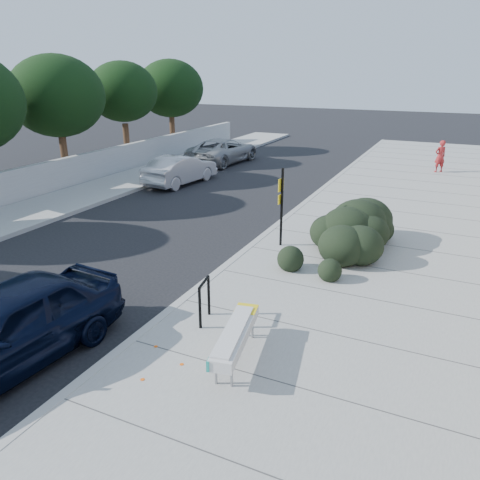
% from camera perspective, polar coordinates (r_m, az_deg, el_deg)
% --- Properties ---
extents(ground, '(120.00, 120.00, 0.00)m').
position_cam_1_polar(ground, '(11.69, -6.98, -7.85)').
color(ground, black).
rests_on(ground, ground).
extents(sidewalk_near, '(11.20, 50.00, 0.15)m').
position_cam_1_polar(sidewalk_near, '(14.69, 23.23, -3.06)').
color(sidewalk_near, gray).
rests_on(sidewalk_near, ground).
extents(sidewalk_far, '(3.00, 50.00, 0.15)m').
position_cam_1_polar(sidewalk_far, '(21.08, -22.01, 3.90)').
color(sidewalk_far, gray).
rests_on(sidewalk_far, ground).
extents(curb_near, '(0.22, 50.00, 0.17)m').
position_cam_1_polar(curb_near, '(15.73, 2.61, 0.17)').
color(curb_near, '#9E9E99').
rests_on(curb_near, ground).
extents(curb_far, '(0.22, 50.00, 0.17)m').
position_cam_1_polar(curb_far, '(20.03, -19.05, 3.50)').
color(curb_far, '#9E9E99').
rests_on(curb_far, ground).
extents(far_wall, '(0.30, 40.00, 1.50)m').
position_cam_1_polar(far_wall, '(22.18, -25.29, 5.99)').
color(far_wall, '#9E9E99').
rests_on(far_wall, ground).
extents(tree_far_d, '(4.60, 4.60, 6.16)m').
position_cam_1_polar(tree_far_d, '(25.34, -21.43, 16.00)').
color(tree_far_d, '#332114').
rests_on(tree_far_d, ground).
extents(tree_far_e, '(4.00, 4.00, 5.90)m').
position_cam_1_polar(tree_far_e, '(29.05, -14.13, 17.11)').
color(tree_far_e, '#332114').
rests_on(tree_far_e, ground).
extents(tree_far_f, '(4.40, 4.40, 6.07)m').
position_cam_1_polar(tree_far_f, '(33.10, -8.49, 17.79)').
color(tree_far_f, '#332114').
rests_on(tree_far_f, ground).
extents(bench, '(0.84, 2.23, 0.66)m').
position_cam_1_polar(bench, '(9.12, -0.55, -11.57)').
color(bench, gray).
rests_on(bench, sidewalk_near).
extents(bike_rack, '(0.18, 0.67, 0.99)m').
position_cam_1_polar(bike_rack, '(10.38, -4.37, -6.94)').
color(bike_rack, black).
rests_on(bike_rack, sidewalk_near).
extents(sign_post, '(0.12, 0.28, 2.49)m').
position_cam_1_polar(sign_post, '(14.59, 5.07, 4.61)').
color(sign_post, black).
rests_on(sign_post, sidewalk_near).
extents(hedge, '(3.42, 4.76, 1.61)m').
position_cam_1_polar(hedge, '(14.40, 12.29, 1.47)').
color(hedge, black).
rests_on(hedge, sidewalk_near).
extents(sedan_navy, '(2.32, 4.98, 1.65)m').
position_cam_1_polar(sedan_navy, '(10.09, -26.68, -9.57)').
color(sedan_navy, black).
rests_on(sedan_navy, ground).
extents(wagon_silver, '(1.97, 4.49, 1.44)m').
position_cam_1_polar(wagon_silver, '(23.76, -7.27, 8.52)').
color(wagon_silver, '#B0B0B5').
rests_on(wagon_silver, ground).
extents(suv_silver, '(2.90, 5.55, 1.49)m').
position_cam_1_polar(suv_silver, '(29.09, -2.07, 10.86)').
color(suv_silver, '#95979A').
rests_on(suv_silver, ground).
extents(pedestrian, '(0.74, 0.70, 1.71)m').
position_cam_1_polar(pedestrian, '(27.80, 23.21, 9.37)').
color(pedestrian, maroon).
rests_on(pedestrian, sidewalk_near).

